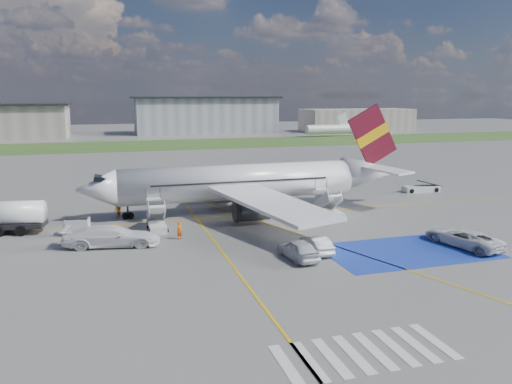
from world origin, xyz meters
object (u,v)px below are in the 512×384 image
car_silver_b (316,244)px  van_white_b (111,233)px  car_silver_a (298,249)px  airliner (251,181)px  belt_loader (421,189)px  gpu_cart (78,227)px  van_white_a (463,235)px

car_silver_b → van_white_b: (-16.28, 6.71, 0.51)m
car_silver_a → car_silver_b: car_silver_a is taller
airliner → car_silver_b: (0.99, -16.09, -2.70)m
airliner → belt_loader: (25.31, 4.40, -3.00)m
belt_loader → car_silver_a: 34.08m
car_silver_b → gpu_cart: bearing=-30.4°
belt_loader → car_silver_b: belt_loader is taller
airliner → belt_loader: airliner is taller
car_silver_a → car_silver_b: size_ratio=1.11×
van_white_a → van_white_b: size_ratio=0.88×
van_white_a → gpu_cart: bearing=-34.5°
airliner → car_silver_a: size_ratio=7.85×
airliner → gpu_cart: 19.06m
belt_loader → car_silver_b: 31.80m
airliner → van_white_a: 22.91m
belt_loader → van_white_b: (-40.60, -13.78, 0.80)m
gpu_cart → van_white_b: (2.95, -4.52, 0.43)m
van_white_a → van_white_b: (-29.13, 8.72, 0.19)m
van_white_b → belt_loader: bearing=-61.6°
belt_loader → gpu_cart: bearing=-164.5°
belt_loader → van_white_a: bearing=-113.5°
airliner → van_white_b: size_ratio=6.01×
car_silver_a → van_white_a: (14.90, -0.92, 0.21)m
airliner → car_silver_b: bearing=-86.5°
belt_loader → van_white_a: size_ratio=1.00×
gpu_cart → car_silver_b: gpu_cart is taller
airliner → van_white_a: (13.83, -18.10, -2.38)m
gpu_cart → car_silver_a: 21.14m
belt_loader → van_white_a: van_white_a is taller
gpu_cart → belt_loader: (43.54, 9.26, -0.37)m
belt_loader → van_white_b: size_ratio=0.88×
car_silver_b → van_white_a: bearing=171.0°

